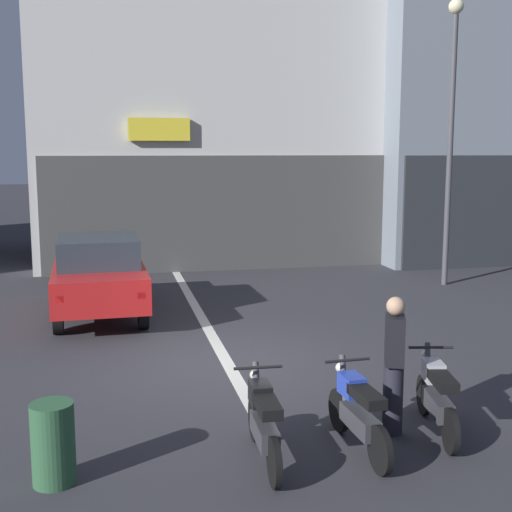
% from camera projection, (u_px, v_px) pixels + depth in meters
% --- Properties ---
extents(ground_plane, '(120.00, 120.00, 0.00)m').
position_uv_depth(ground_plane, '(228.00, 364.00, 10.84)').
color(ground_plane, '#333338').
extents(lane_centre_line, '(0.20, 18.00, 0.01)m').
position_uv_depth(lane_centre_line, '(186.00, 289.00, 16.63)').
color(lane_centre_line, silver).
rests_on(lane_centre_line, ground).
extents(building_far_right, '(8.40, 9.42, 15.84)m').
position_uv_depth(building_far_right, '(461.00, 15.00, 23.36)').
color(building_far_right, gray).
rests_on(building_far_right, ground).
extents(car_red_crossing_near, '(1.88, 4.15, 1.64)m').
position_uv_depth(car_red_crossing_near, '(99.00, 273.00, 13.87)').
color(car_red_crossing_near, black).
rests_on(car_red_crossing_near, ground).
extents(street_lamp, '(0.36, 0.36, 6.89)m').
position_uv_depth(street_lamp, '(451.00, 115.00, 16.57)').
color(street_lamp, '#47474C').
rests_on(street_lamp, ground).
extents(motorcycle_black_row_leftmost, '(0.55, 1.67, 0.98)m').
position_uv_depth(motorcycle_black_row_leftmost, '(263.00, 421.00, 7.40)').
color(motorcycle_black_row_leftmost, black).
rests_on(motorcycle_black_row_leftmost, ground).
extents(motorcycle_blue_row_left_mid, '(0.55, 1.67, 0.98)m').
position_uv_depth(motorcycle_blue_row_left_mid, '(358.00, 412.00, 7.67)').
color(motorcycle_blue_row_left_mid, black).
rests_on(motorcycle_blue_row_left_mid, ground).
extents(motorcycle_silver_row_centre, '(0.55, 1.65, 0.98)m').
position_uv_depth(motorcycle_silver_row_centre, '(437.00, 395.00, 8.17)').
color(motorcycle_silver_row_centre, black).
rests_on(motorcycle_silver_row_centre, ground).
extents(person_by_motorcycles, '(0.33, 0.41, 1.67)m').
position_uv_depth(person_by_motorcycles, '(394.00, 364.00, 8.07)').
color(person_by_motorcycles, '#23232D').
rests_on(person_by_motorcycles, ground).
extents(trash_bin, '(0.44, 0.44, 0.85)m').
position_uv_depth(trash_bin, '(53.00, 444.00, 6.91)').
color(trash_bin, '#2D5938').
rests_on(trash_bin, ground).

